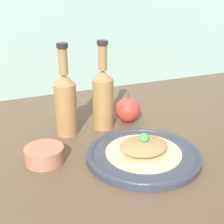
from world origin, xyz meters
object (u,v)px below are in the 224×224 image
object	(u,v)px
apple	(128,110)
plate	(143,155)
cider_bottle_left	(65,102)
cider_bottle_right	(103,96)
dipping_bowl	(44,155)
plated_food	(144,148)

from	to	relation	value
apple	plate	bearing A→B (deg)	-105.62
cider_bottle_left	cider_bottle_right	distance (cm)	11.11
dipping_bowl	apple	bearing A→B (deg)	26.14
cider_bottle_left	apple	distance (cm)	20.62
plate	cider_bottle_right	distance (cm)	22.50
plate	cider_bottle_right	bearing A→B (deg)	97.01
plate	cider_bottle_left	xyz separation A→B (cm)	(-13.64, 20.53, 8.85)
plate	plated_food	world-z (taller)	plated_food
apple	plated_food	bearing A→B (deg)	-105.62
cider_bottle_left	apple	bearing A→B (deg)	3.57
plate	apple	distance (cm)	22.78
plate	cider_bottle_left	distance (cm)	26.19
apple	cider_bottle_left	bearing A→B (deg)	-176.43
apple	dipping_bowl	world-z (taller)	apple
cider_bottle_left	dipping_bowl	bearing A→B (deg)	-125.08
apple	dipping_bowl	bearing A→B (deg)	-153.86
plate	dipping_bowl	size ratio (longest dim) A/B	2.98
cider_bottle_left	dipping_bowl	world-z (taller)	cider_bottle_left
plate	cider_bottle_left	bearing A→B (deg)	123.60
cider_bottle_left	cider_bottle_right	world-z (taller)	same
plated_food	apple	world-z (taller)	apple
plated_food	cider_bottle_right	distance (cm)	21.79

